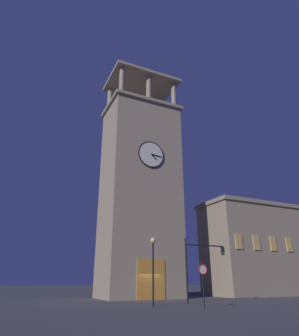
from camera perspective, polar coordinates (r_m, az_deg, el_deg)
name	(u,v)px	position (r m, az deg, el deg)	size (l,w,h in m)	color
ground_plane	(147,300)	(33.46, -0.41, -23.84)	(200.00, 200.00, 0.00)	#424247
clocktower	(140,190)	(37.35, -1.78, -4.29)	(9.43, 6.85, 31.72)	gray
adjacent_wing_building	(255,248)	(44.62, 19.47, -14.27)	(14.41, 6.93, 11.86)	gray
traffic_signal_near	(200,259)	(29.44, 9.56, -16.80)	(4.41, 0.41, 5.54)	black
street_lamp	(153,257)	(24.74, 0.69, -16.70)	(0.44, 0.44, 5.11)	black
no_horn_sign	(203,273)	(23.62, 10.13, -19.11)	(0.78, 0.14, 3.02)	black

